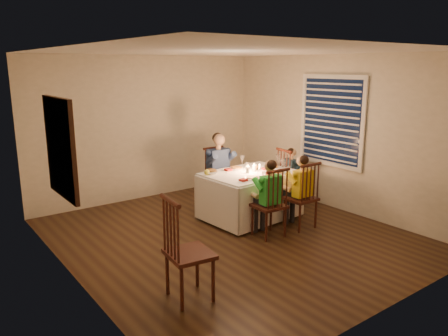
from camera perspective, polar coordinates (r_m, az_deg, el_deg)
ground at (r=6.42m, az=0.90°, el=-8.83°), size 5.00×5.00×0.00m
wall_left at (r=5.04m, az=-19.78°, el=-0.31°), size 0.02×5.00×2.60m
wall_right at (r=7.62m, az=14.50°, el=4.41°), size 0.02×5.00×2.60m
wall_back at (r=8.16m, az=-9.89°, el=5.18°), size 4.50×0.02×2.60m
ceiling at (r=5.96m, az=0.99°, el=15.03°), size 5.00×5.00×0.00m
dining_table at (r=7.01m, az=3.43°, el=-2.29°), size 1.52×1.14×0.73m
chair_adult at (r=7.75m, az=-0.63°, el=-4.93°), size 0.44×0.42×1.03m
chair_near_left at (r=6.45m, az=5.80°, el=-8.80°), size 0.45×0.43×1.03m
chair_near_right at (r=6.85m, az=9.82°, el=-7.59°), size 0.43×0.41×1.03m
chair_end at (r=7.84m, az=8.68°, el=-4.85°), size 0.45×0.46×1.03m
chair_extra at (r=4.87m, az=-4.43°, el=-16.51°), size 0.50×0.52×1.13m
adult at (r=7.75m, az=-0.63°, el=-4.93°), size 0.50×0.46×1.29m
child_green at (r=6.45m, az=5.80°, el=-8.80°), size 0.41×0.38×1.13m
child_yellow at (r=6.85m, az=9.82°, el=-7.59°), size 0.39×0.36×1.13m
child_teal at (r=7.84m, az=8.68°, el=-4.85°), size 0.34×0.36×1.04m
setting_adult at (r=7.17m, az=1.64°, el=-0.06°), size 0.28×0.28×0.02m
setting_green at (r=6.55m, az=3.70°, el=-1.36°), size 0.28×0.28×0.02m
setting_yellow at (r=6.93m, az=6.96°, el=-0.61°), size 0.28×0.28×0.02m
setting_teal at (r=7.28m, az=6.42°, el=0.08°), size 0.28×0.28×0.02m
candle_left at (r=6.90m, az=3.10°, el=-0.24°), size 0.06×0.06×0.10m
candle_right at (r=7.00m, az=3.97°, el=-0.06°), size 0.06×0.06×0.10m
squash at (r=6.76m, az=-2.22°, el=-0.56°), size 0.09×0.09×0.09m
orange_fruit at (r=7.11m, az=4.26°, el=0.05°), size 0.08×0.08×0.08m
serving_bowl at (r=6.83m, az=-1.68°, el=-0.58°), size 0.25×0.25×0.05m
wall_mirror at (r=5.29m, az=-20.57°, el=2.46°), size 0.06×0.95×1.15m
window_blinds at (r=7.63m, az=13.79°, el=5.97°), size 0.07×1.34×1.54m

